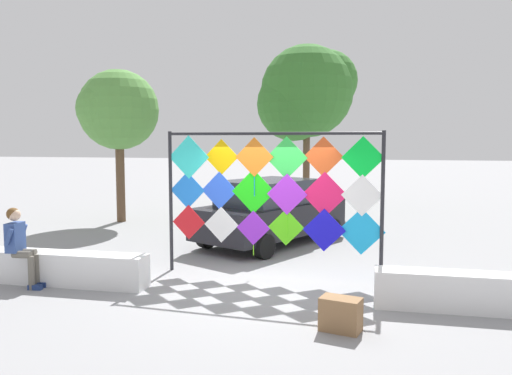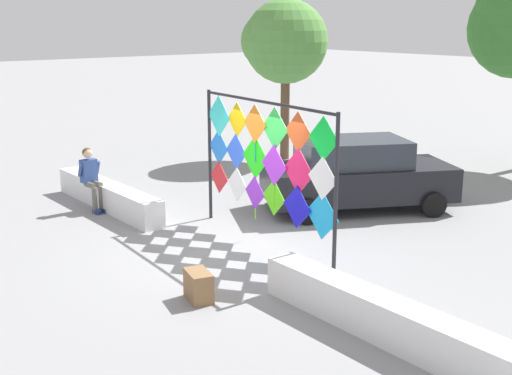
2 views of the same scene
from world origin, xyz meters
name	(u,v)px [view 1 (image 1 of 2)]	position (x,y,z in m)	size (l,w,h in m)	color
ground	(260,288)	(0.00, 0.00, 0.00)	(120.00, 120.00, 0.00)	gray
plaza_ledge_left	(37,267)	(-4.12, -0.53, 0.30)	(4.29, 0.49, 0.60)	white
kite_display_rack	(272,188)	(0.07, 0.73, 1.72)	(4.23, 0.39, 2.80)	#232328
seated_vendor	(20,241)	(-4.17, -0.89, 0.84)	(0.65, 0.54, 1.44)	#666056
parked_car	(271,211)	(-0.54, 3.88, 0.83)	(3.55, 4.57, 1.64)	black
cardboard_box_large	(341,314)	(1.50, -1.78, 0.23)	(0.55, 0.33, 0.47)	olive
tree_far_right	(306,94)	(-0.50, 10.97, 4.35)	(3.74, 3.50, 6.21)	brown
tree_palm_like	(115,109)	(-6.00, 6.27, 3.58)	(2.53, 2.54, 4.84)	brown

